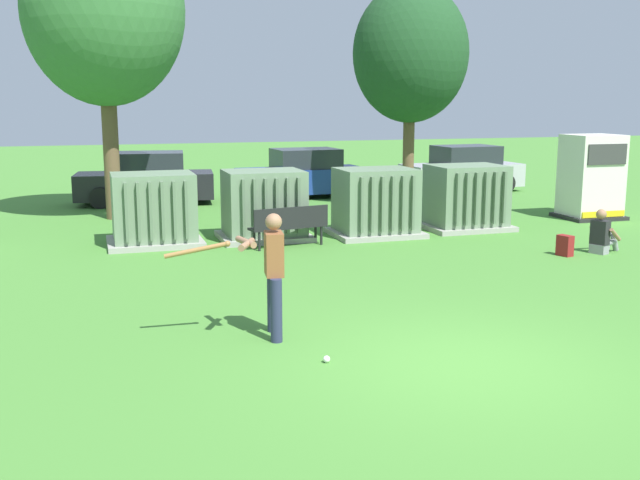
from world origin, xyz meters
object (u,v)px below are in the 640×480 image
(transformer_east, at_px, (466,198))
(park_bench, at_px, (290,224))
(transformer_mid_east, at_px, (376,203))
(batter, at_px, (270,269))
(parked_car_left_of_center, at_px, (303,175))
(parked_car_leftmost, at_px, (146,180))
(generator_enclosure, at_px, (591,177))
(transformer_mid_west, at_px, (264,206))
(parked_car_right_of_center, at_px, (463,170))
(seated_spectator, at_px, (602,236))
(transformer_west, at_px, (154,210))
(backpack, at_px, (565,246))
(sports_ball, at_px, (327,359))

(transformer_east, relative_size, park_bench, 1.14)
(transformer_mid_east, relative_size, transformer_east, 1.00)
(batter, relative_size, parked_car_left_of_center, 0.41)
(parked_car_leftmost, xyz_separation_m, parked_car_left_of_center, (5.12, 0.06, 0.00))
(park_bench, distance_m, parked_car_leftmost, 8.51)
(generator_enclosure, distance_m, batter, 13.33)
(transformer_mid_west, height_order, generator_enclosure, generator_enclosure)
(transformer_mid_east, xyz_separation_m, transformer_east, (2.53, 0.21, 0.00))
(parked_car_leftmost, bearing_deg, parked_car_right_of_center, -0.12)
(generator_enclosure, height_order, seated_spectator, generator_enclosure)
(batter, bearing_deg, generator_enclosure, 35.22)
(batter, distance_m, seated_spectator, 8.90)
(transformer_west, height_order, transformer_mid_west, same)
(parked_car_leftmost, bearing_deg, transformer_east, -43.89)
(generator_enclosure, height_order, batter, generator_enclosure)
(transformer_mid_west, bearing_deg, transformer_west, 178.70)
(batter, bearing_deg, parked_car_right_of_center, 53.82)
(backpack, bearing_deg, transformer_west, 154.98)
(transformer_east, distance_m, batter, 9.86)
(backpack, distance_m, parked_car_right_of_center, 11.19)
(transformer_mid_west, distance_m, park_bench, 1.23)
(seated_spectator, bearing_deg, parked_car_right_of_center, 78.05)
(transformer_mid_west, relative_size, seated_spectator, 2.18)
(parked_car_left_of_center, bearing_deg, batter, -107.52)
(transformer_mid_west, height_order, park_bench, transformer_mid_west)
(transformer_mid_west, xyz_separation_m, parked_car_right_of_center, (8.83, 6.95, -0.04))
(seated_spectator, bearing_deg, sports_ball, -148.24)
(transformer_west, relative_size, transformer_mid_east, 1.00)
(parked_car_left_of_center, bearing_deg, seated_spectator, -71.38)
(transformer_mid_east, bearing_deg, generator_enclosure, 6.46)
(generator_enclosure, xyz_separation_m, batter, (-10.89, -7.68, -0.16))
(transformer_west, distance_m, transformer_east, 7.74)
(transformer_mid_west, relative_size, parked_car_leftmost, 0.48)
(parked_car_right_of_center, bearing_deg, batter, -126.18)
(transformer_east, height_order, generator_enclosure, generator_enclosure)
(seated_spectator, height_order, parked_car_leftmost, parked_car_leftmost)
(parked_car_leftmost, relative_size, parked_car_left_of_center, 1.02)
(transformer_east, height_order, sports_ball, transformer_east)
(transformer_east, bearing_deg, park_bench, -168.13)
(transformer_west, xyz_separation_m, park_bench, (2.85, -1.22, -0.25))
(park_bench, distance_m, sports_ball, 7.51)
(transformer_mid_east, relative_size, park_bench, 1.14)
(transformer_mid_west, distance_m, parked_car_left_of_center, 7.63)
(transformer_west, bearing_deg, parked_car_leftmost, 87.08)
(seated_spectator, relative_size, parked_car_right_of_center, 0.22)
(transformer_east, height_order, parked_car_left_of_center, same)
(transformer_west, distance_m, backpack, 9.03)
(batter, xyz_separation_m, seated_spectator, (8.15, 3.54, -0.60))
(park_bench, bearing_deg, parked_car_leftmost, 107.04)
(backpack, bearing_deg, seated_spectator, 1.67)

